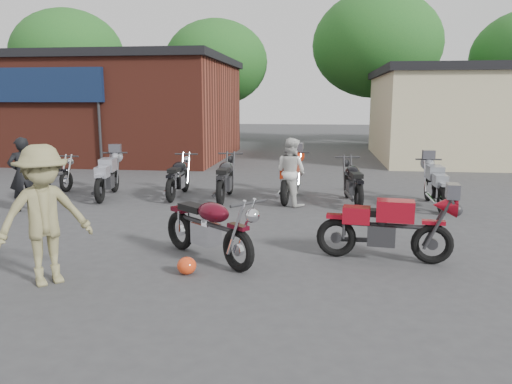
# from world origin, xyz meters

# --- Properties ---
(ground) EXTENTS (90.00, 90.00, 0.00)m
(ground) POSITION_xyz_m (0.00, 0.00, 0.00)
(ground) COLOR #38383B
(brick_building) EXTENTS (12.00, 8.00, 4.00)m
(brick_building) POSITION_xyz_m (-9.00, 14.00, 2.00)
(brick_building) COLOR maroon
(brick_building) RESTS_ON ground
(stucco_building) EXTENTS (10.00, 8.00, 3.50)m
(stucco_building) POSITION_xyz_m (8.50, 15.00, 1.75)
(stucco_building) COLOR #C2BC8A
(stucco_building) RESTS_ON ground
(tree_0) EXTENTS (6.56, 6.56, 8.20)m
(tree_0) POSITION_xyz_m (-14.00, 22.00, 4.10)
(tree_0) COLOR #144D1C
(tree_0) RESTS_ON ground
(tree_1) EXTENTS (5.92, 5.92, 7.40)m
(tree_1) POSITION_xyz_m (-5.00, 22.00, 3.70)
(tree_1) COLOR #144D1C
(tree_1) RESTS_ON ground
(tree_2) EXTENTS (7.04, 7.04, 8.80)m
(tree_2) POSITION_xyz_m (4.00, 22.00, 4.40)
(tree_2) COLOR #144D1C
(tree_2) RESTS_ON ground
(vintage_motorcycle) EXTENTS (2.02, 1.85, 1.20)m
(vintage_motorcycle) POSITION_xyz_m (-0.62, 0.36, 0.60)
(vintage_motorcycle) COLOR #4E0917
(vintage_motorcycle) RESTS_ON ground
(sportbike) EXTENTS (2.07, 0.91, 1.16)m
(sportbike) POSITION_xyz_m (2.12, 0.71, 0.58)
(sportbike) COLOR #A80E1E
(sportbike) RESTS_ON ground
(helmet) EXTENTS (0.37, 0.37, 0.26)m
(helmet) POSITION_xyz_m (-0.80, -0.30, 0.13)
(helmet) COLOR red
(helmet) RESTS_ON ground
(person_dark) EXTENTS (0.72, 0.70, 1.67)m
(person_dark) POSITION_xyz_m (-5.56, 3.33, 0.83)
(person_dark) COLOR black
(person_dark) RESTS_ON ground
(person_light) EXTENTS (0.99, 0.96, 1.61)m
(person_light) POSITION_xyz_m (0.39, 4.69, 0.81)
(person_light) COLOR silver
(person_light) RESTS_ON ground
(person_tan) EXTENTS (1.38, 1.37, 1.91)m
(person_tan) POSITION_xyz_m (-2.59, -0.89, 0.95)
(person_tan) COLOR #877F53
(person_tan) RESTS_ON ground
(row_bike_0) EXTENTS (0.75, 1.91, 1.08)m
(row_bike_0) POSITION_xyz_m (-5.84, 5.01, 0.54)
(row_bike_0) COLOR black
(row_bike_0) RESTS_ON ground
(row_bike_1) EXTENTS (1.01, 2.14, 1.19)m
(row_bike_1) POSITION_xyz_m (-4.35, 5.08, 0.60)
(row_bike_1) COLOR #9C9DAA
(row_bike_1) RESTS_ON ground
(row_bike_2) EXTENTS (0.70, 2.00, 1.15)m
(row_bike_2) POSITION_xyz_m (-2.56, 5.38, 0.58)
(row_bike_2) COLOR black
(row_bike_2) RESTS_ON ground
(row_bike_3) EXTENTS (0.76, 2.11, 1.21)m
(row_bike_3) POSITION_xyz_m (-1.27, 5.15, 0.60)
(row_bike_3) COLOR black
(row_bike_3) RESTS_ON ground
(row_bike_4) EXTENTS (0.93, 2.20, 1.24)m
(row_bike_4) POSITION_xyz_m (0.34, 5.43, 0.62)
(row_bike_4) COLOR red
(row_bike_4) RESTS_ON ground
(row_bike_5) EXTENTS (0.90, 2.07, 1.16)m
(row_bike_5) POSITION_xyz_m (1.87, 5.08, 0.58)
(row_bike_5) COLOR black
(row_bike_5) RESTS_ON ground
(row_bike_6) EXTENTS (0.65, 1.98, 1.15)m
(row_bike_6) POSITION_xyz_m (3.76, 4.97, 0.57)
(row_bike_6) COLOR gray
(row_bike_6) RESTS_ON ground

